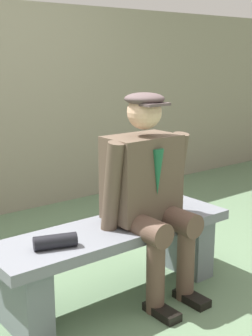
# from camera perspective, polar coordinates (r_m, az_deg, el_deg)

# --- Properties ---
(ground_plane) EXTENTS (30.00, 30.00, 0.00)m
(ground_plane) POSITION_cam_1_polar(r_m,az_deg,el_deg) (3.03, -1.27, -15.52)
(ground_plane) COLOR #597455
(bench) EXTENTS (1.57, 0.45, 0.47)m
(bench) POSITION_cam_1_polar(r_m,az_deg,el_deg) (2.89, -1.30, -10.01)
(bench) COLOR slate
(bench) RESTS_ON ground
(seated_man) EXTENTS (0.62, 0.60, 1.27)m
(seated_man) POSITION_cam_1_polar(r_m,az_deg,el_deg) (2.84, 2.70, -2.24)
(seated_man) COLOR brown
(seated_man) RESTS_ON ground
(rolled_magazine) EXTENTS (0.24, 0.15, 0.08)m
(rolled_magazine) POSITION_cam_1_polar(r_m,az_deg,el_deg) (2.54, -8.66, -8.88)
(rolled_magazine) COLOR black
(rolled_magazine) RESTS_ON bench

